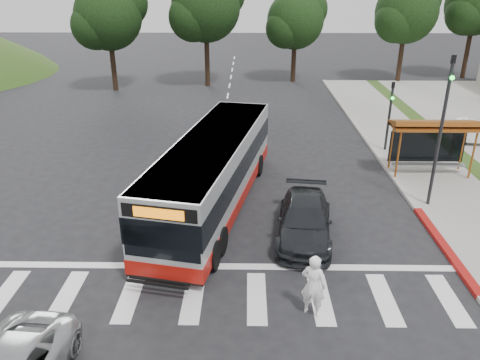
{
  "coord_description": "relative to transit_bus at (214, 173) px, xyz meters",
  "views": [
    {
      "loc": [
        1.67,
        -16.97,
        9.26
      ],
      "look_at": [
        1.39,
        0.57,
        1.6
      ],
      "focal_mm": 35.0,
      "sensor_mm": 36.0,
      "label": 1
    }
  ],
  "objects": [
    {
      "name": "curb_east",
      "position": [
        8.75,
        6.64,
        -1.49
      ],
      "size": [
        0.3,
        40.0,
        0.15
      ],
      "primitive_type": "cube",
      "color": "#9E9991",
      "rests_on": "ground"
    },
    {
      "name": "crosswalk_ladder",
      "position": [
        -0.25,
        -6.36,
        -1.56
      ],
      "size": [
        18.0,
        2.6,
        0.01
      ],
      "primitive_type": "cube",
      "color": "silver",
      "rests_on": "ground"
    },
    {
      "name": "sidewalk_east",
      "position": [
        10.75,
        6.64,
        -1.51
      ],
      "size": [
        4.0,
        40.0,
        0.12
      ],
      "primitive_type": "cube",
      "color": "gray",
      "rests_on": "ground"
    },
    {
      "name": "ground",
      "position": [
        -0.25,
        -1.36,
        -1.57
      ],
      "size": [
        140.0,
        140.0,
        0.0
      ],
      "primitive_type": "plane",
      "color": "black",
      "rests_on": "ground"
    },
    {
      "name": "tree_north_b",
      "position": [
        5.82,
        26.7,
        4.1
      ],
      "size": [
        5.72,
        5.33,
        8.43
      ],
      "color": "black",
      "rests_on": "ground"
    },
    {
      "name": "traffic_signal_ne_short",
      "position": [
        9.35,
        7.13,
        0.91
      ],
      "size": [
        0.18,
        0.37,
        4.0
      ],
      "color": "black",
      "rests_on": "ground"
    },
    {
      "name": "parked_car_1",
      "position": [
        15.25,
        8.44,
        -0.76
      ],
      "size": [
        4.42,
        2.02,
        1.41
      ],
      "primitive_type": "imported",
      "rotation": [
        0.0,
        0.0,
        1.44
      ],
      "color": "white",
      "rests_on": "parking_lot"
    },
    {
      "name": "tree_north_a",
      "position": [
        -2.17,
        24.71,
        5.36
      ],
      "size": [
        6.6,
        6.15,
        10.17
      ],
      "color": "black",
      "rests_on": "ground"
    },
    {
      "name": "transit_bus",
      "position": [
        0.0,
        0.0,
        0.0
      ],
      "size": [
        5.01,
        12.4,
        3.13
      ],
      "primitive_type": null,
      "rotation": [
        0.0,
        0.0,
        -0.2
      ],
      "color": "#B5B7BA",
      "rests_on": "ground"
    },
    {
      "name": "pedestrian",
      "position": [
        3.37,
        -7.07,
        -0.56
      ],
      "size": [
        0.87,
        0.74,
        2.01
      ],
      "primitive_type": "imported",
      "rotation": [
        0.0,
        0.0,
        2.71
      ],
      "color": "white",
      "rests_on": "ground"
    },
    {
      "name": "bus_shelter",
      "position": [
        10.55,
        3.75,
        0.79
      ],
      "size": [
        4.2,
        1.6,
        2.86
      ],
      "color": "#944C18",
      "rests_on": "sidewalk_east"
    },
    {
      "name": "curb_east_red",
      "position": [
        8.75,
        -3.36,
        -1.49
      ],
      "size": [
        0.32,
        6.0,
        0.15
      ],
      "primitive_type": "cube",
      "color": "maroon",
      "rests_on": "ground"
    },
    {
      "name": "tree_north_c",
      "position": [
        -10.17,
        22.71,
        4.73
      ],
      "size": [
        6.16,
        5.74,
        9.3
      ],
      "color": "black",
      "rests_on": "ground"
    },
    {
      "name": "tree_ne_a",
      "position": [
        15.83,
        26.71,
        4.83
      ],
      "size": [
        6.16,
        5.74,
        9.3
      ],
      "color": "black",
      "rests_on": "parking_lot"
    },
    {
      "name": "dark_sedan",
      "position": [
        3.63,
        -2.58,
        -0.85
      ],
      "size": [
        2.6,
        5.14,
        1.43
      ],
      "primitive_type": "imported",
      "rotation": [
        0.0,
        0.0,
        -0.13
      ],
      "color": "#212326",
      "rests_on": "ground"
    },
    {
      "name": "tree_ne_b",
      "position": [
        22.83,
        28.71,
        5.35
      ],
      "size": [
        6.16,
        5.74,
        10.02
      ],
      "color": "black",
      "rests_on": "ground"
    },
    {
      "name": "traffic_signal_ne_tall",
      "position": [
        9.35,
        0.14,
        2.31
      ],
      "size": [
        0.18,
        0.37,
        6.5
      ],
      "color": "black",
      "rests_on": "ground"
    }
  ]
}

